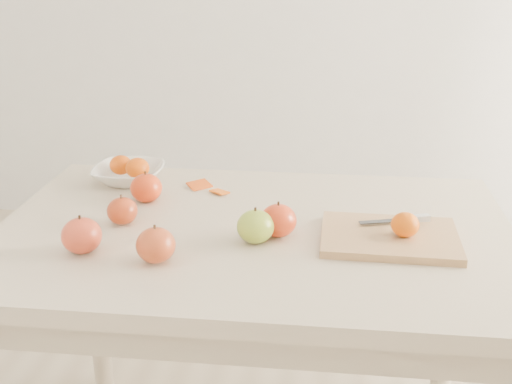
# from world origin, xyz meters

# --- Properties ---
(table) EXTENTS (1.20, 0.80, 0.75)m
(table) POSITION_xyz_m (0.00, 0.00, 0.65)
(table) COLOR beige
(table) RESTS_ON ground
(cutting_board) EXTENTS (0.31, 0.23, 0.02)m
(cutting_board) POSITION_xyz_m (0.31, -0.04, 0.76)
(cutting_board) COLOR tan
(cutting_board) RESTS_ON table
(board_tangerine) EXTENTS (0.06, 0.06, 0.05)m
(board_tangerine) POSITION_xyz_m (0.34, -0.05, 0.80)
(board_tangerine) COLOR orange
(board_tangerine) RESTS_ON cutting_board
(fruit_bowl) EXTENTS (0.19, 0.19, 0.05)m
(fruit_bowl) POSITION_xyz_m (-0.38, 0.27, 0.77)
(fruit_bowl) COLOR white
(fruit_bowl) RESTS_ON table
(bowl_tangerine_near) EXTENTS (0.06, 0.06, 0.05)m
(bowl_tangerine_near) POSITION_xyz_m (-0.40, 0.28, 0.80)
(bowl_tangerine_near) COLOR #E74408
(bowl_tangerine_near) RESTS_ON fruit_bowl
(bowl_tangerine_far) EXTENTS (0.06, 0.06, 0.06)m
(bowl_tangerine_far) POSITION_xyz_m (-0.35, 0.25, 0.80)
(bowl_tangerine_far) COLOR #E95F08
(bowl_tangerine_far) RESTS_ON fruit_bowl
(orange_peel_a) EXTENTS (0.07, 0.07, 0.01)m
(orange_peel_a) POSITION_xyz_m (-0.18, 0.25, 0.75)
(orange_peel_a) COLOR #C5450D
(orange_peel_a) RESTS_ON table
(orange_peel_b) EXTENTS (0.06, 0.05, 0.01)m
(orange_peel_b) POSITION_xyz_m (-0.12, 0.21, 0.75)
(orange_peel_b) COLOR orange
(orange_peel_b) RESTS_ON table
(paring_knife) EXTENTS (0.17, 0.07, 0.01)m
(paring_knife) POSITION_xyz_m (0.35, 0.03, 0.78)
(paring_knife) COLOR silver
(paring_knife) RESTS_ON cutting_board
(apple_green) EXTENTS (0.08, 0.08, 0.07)m
(apple_green) POSITION_xyz_m (0.01, -0.08, 0.79)
(apple_green) COLOR olive
(apple_green) RESTS_ON table
(apple_red_d) EXTENTS (0.09, 0.09, 0.08)m
(apple_red_d) POSITION_xyz_m (-0.35, -0.17, 0.79)
(apple_red_d) COLOR maroon
(apple_red_d) RESTS_ON table
(apple_red_a) EXTENTS (0.08, 0.08, 0.07)m
(apple_red_a) POSITION_xyz_m (-0.29, 0.13, 0.79)
(apple_red_a) COLOR #970909
(apple_red_a) RESTS_ON table
(apple_red_c) EXTENTS (0.08, 0.08, 0.07)m
(apple_red_c) POSITION_xyz_m (-0.18, -0.19, 0.79)
(apple_red_c) COLOR maroon
(apple_red_c) RESTS_ON table
(apple_red_e) EXTENTS (0.08, 0.08, 0.07)m
(apple_red_e) POSITION_xyz_m (0.06, -0.04, 0.79)
(apple_red_e) COLOR #981C0C
(apple_red_e) RESTS_ON table
(apple_red_b) EXTENTS (0.07, 0.07, 0.06)m
(apple_red_b) POSITION_xyz_m (-0.31, -0.01, 0.78)
(apple_red_b) COLOR maroon
(apple_red_b) RESTS_ON table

